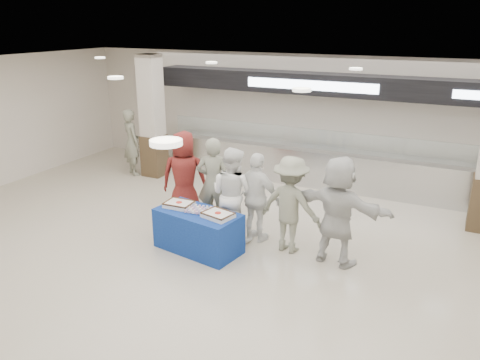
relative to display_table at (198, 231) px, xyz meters
The scene contains 14 objects.
ground 1.19m from the display_table, 54.01° to the right, with size 14.00×14.00×0.00m, color beige.
serving_line 4.60m from the display_table, 81.55° to the left, with size 8.70×0.85×2.80m.
column_left 4.82m from the display_table, 135.43° to the left, with size 0.55×0.55×3.20m.
display_table is the anchor object (origin of this frame).
sheet_cake_left 0.62m from the display_table, behind, with size 0.51×0.41×0.10m.
sheet_cake_right 0.62m from the display_table, ahead, with size 0.58×0.49×0.10m.
cupcake_tray 0.41m from the display_table, 98.24° to the left, with size 0.40×0.32×0.06m.
civilian_maroon 1.51m from the display_table, 131.97° to the left, with size 0.94×0.61×1.92m, color maroon.
soldier_a 1.22m from the display_table, 104.02° to the left, with size 0.68×0.44×1.86m, color slate.
chef_tall 0.95m from the display_table, 65.18° to the left, with size 0.88×0.69×1.81m, color white.
chef_short 1.25m from the display_table, 46.69° to the left, with size 1.01×0.42×1.73m, color white.
soldier_b 1.74m from the display_table, 25.81° to the left, with size 1.15×0.66×1.78m, color slate.
civilian_white 2.52m from the display_table, 15.12° to the left, with size 1.79×0.57×1.93m, color silver.
soldier_bg 5.02m from the display_table, 141.70° to the left, with size 0.65×0.43×1.78m, color slate.
Camera 1 is at (3.42, -5.71, 4.00)m, focal length 35.00 mm.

